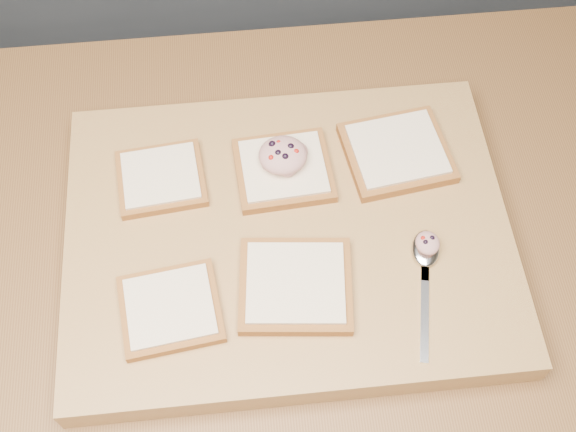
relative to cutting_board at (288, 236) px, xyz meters
name	(u,v)px	position (x,y,z in m)	size (l,w,h in m)	color
ground	(272,432)	(-0.04, -0.02, -0.92)	(4.00, 4.00, 0.00)	#515459
island_counter	(267,371)	(-0.04, -0.02, -0.47)	(2.00, 0.80, 0.90)	slate
cutting_board	(288,236)	(0.00, 0.00, 0.00)	(0.55, 0.42, 0.04)	#AE8B4A
bread_far_left	(161,178)	(-0.15, 0.08, 0.03)	(0.12, 0.11, 0.02)	#A4612A
bread_far_center	(284,170)	(0.00, 0.08, 0.03)	(0.13, 0.12, 0.02)	#A4612A
bread_far_right	(397,152)	(0.15, 0.09, 0.03)	(0.15, 0.14, 0.02)	#A4612A
bread_near_left	(170,309)	(-0.15, -0.10, 0.03)	(0.13, 0.12, 0.02)	#A4612A
bread_near_center	(295,285)	(0.00, -0.08, 0.03)	(0.14, 0.13, 0.02)	#A4612A
tuna_salad_dollop	(283,155)	(0.00, 0.09, 0.05)	(0.06, 0.06, 0.03)	#D7938A
spoon	(426,258)	(0.16, -0.06, 0.03)	(0.06, 0.17, 0.01)	silver
spoon_salad	(428,243)	(0.16, -0.05, 0.04)	(0.03, 0.03, 0.02)	#D7938A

